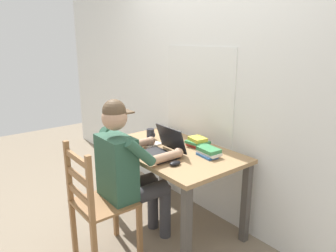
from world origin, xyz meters
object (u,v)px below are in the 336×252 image
at_px(landscape_photo_print, 149,145).
at_px(seated_person, 129,167).
at_px(wooden_chair, 98,204).
at_px(computer_mouse, 175,163).
at_px(book_stack_main, 208,152).
at_px(book_stack_side, 197,142).
at_px(desk, 172,160).
at_px(laptop, 163,148).
at_px(coffee_mug_dark, 151,134).
at_px(coffee_mug_white, 176,137).

bearing_deg(landscape_photo_print, seated_person, -70.40).
height_order(wooden_chair, computer_mouse, wooden_chair).
bearing_deg(book_stack_main, book_stack_side, 158.53).
relative_size(desk, landscape_photo_print, 9.58).
xyz_separation_m(desk, laptop, (0.05, -0.14, 0.16)).
bearing_deg(laptop, book_stack_side, 83.49).
relative_size(laptop, landscape_photo_print, 2.54).
bearing_deg(desk, coffee_mug_dark, 176.24).
height_order(book_stack_side, landscape_photo_print, book_stack_side).
xyz_separation_m(wooden_chair, computer_mouse, (0.28, 0.52, 0.29)).
relative_size(coffee_mug_white, book_stack_side, 0.60).
height_order(desk, landscape_photo_print, landscape_photo_print).
bearing_deg(laptop, coffee_mug_white, 122.08).
distance_m(desk, laptop, 0.22).
bearing_deg(seated_person, coffee_mug_white, 103.95).
height_order(seated_person, coffee_mug_white, seated_person).
distance_m(wooden_chair, book_stack_side, 1.01).
bearing_deg(desk, wooden_chair, -88.69).
bearing_deg(book_stack_side, wooden_chair, -94.53).
distance_m(coffee_mug_white, book_stack_side, 0.23).
distance_m(laptop, landscape_photo_print, 0.28).
height_order(desk, seated_person, seated_person).
height_order(laptop, coffee_mug_dark, laptop).
xyz_separation_m(laptop, book_stack_side, (0.04, 0.36, -0.01)).
xyz_separation_m(coffee_mug_white, book_stack_side, (0.23, 0.06, -0.01)).
xyz_separation_m(coffee_mug_dark, book_stack_main, (0.68, 0.10, -0.01)).
distance_m(laptop, book_stack_side, 0.36).
distance_m(book_stack_side, landscape_photo_print, 0.44).
bearing_deg(book_stack_main, laptop, -135.19).
height_order(seated_person, book_stack_side, seated_person).
relative_size(seated_person, wooden_chair, 1.32).
bearing_deg(coffee_mug_white, desk, -48.40).
relative_size(coffee_mug_white, landscape_photo_print, 0.97).
distance_m(desk, wooden_chair, 0.76).
xyz_separation_m(seated_person, landscape_photo_print, (-0.23, 0.36, 0.05)).
xyz_separation_m(desk, book_stack_main, (0.32, 0.12, 0.14)).
relative_size(coffee_mug_dark, landscape_photo_print, 0.86).
xyz_separation_m(computer_mouse, book_stack_main, (0.02, 0.34, 0.02)).
xyz_separation_m(desk, coffee_mug_white, (-0.13, 0.15, 0.16)).
bearing_deg(computer_mouse, desk, 144.44).
xyz_separation_m(wooden_chair, book_stack_side, (0.08, 0.95, 0.32)).
relative_size(seated_person, coffee_mug_white, 10.06).
distance_m(coffee_mug_white, book_stack_main, 0.46).
distance_m(desk, book_stack_side, 0.28).
height_order(coffee_mug_dark, book_stack_side, coffee_mug_dark).
distance_m(seated_person, coffee_mug_dark, 0.62).
xyz_separation_m(desk, seated_person, (0.02, -0.46, 0.06)).
bearing_deg(wooden_chair, laptop, 86.67).
bearing_deg(coffee_mug_dark, wooden_chair, -63.79).
bearing_deg(seated_person, book_stack_side, 83.58).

